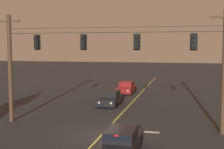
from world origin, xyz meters
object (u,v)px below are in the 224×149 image
object	(u,v)px
car_waiting_near_lane	(121,142)
car_oncoming_lead	(111,98)
car_oncoming_trailing	(126,88)
traffic_light_leftmost	(36,42)
traffic_light_centre	(137,42)
traffic_light_left_inner	(83,42)
traffic_light_right_inner	(194,42)

from	to	relation	value
car_waiting_near_lane	car_oncoming_lead	size ratio (longest dim) A/B	0.98
car_waiting_near_lane	car_oncoming_trailing	size ratio (longest dim) A/B	0.98
car_oncoming_lead	car_oncoming_trailing	xyz separation A→B (m)	(0.12, 7.93, 0.00)
car_oncoming_lead	traffic_light_leftmost	bearing A→B (deg)	-113.41
traffic_light_centre	car_oncoming_lead	xyz separation A→B (m)	(-3.78, 8.29, -5.36)
car_oncoming_lead	car_oncoming_trailing	bearing A→B (deg)	89.14
traffic_light_left_inner	traffic_light_right_inner	xyz separation A→B (m)	(7.55, 0.00, 0.00)
traffic_light_leftmost	traffic_light_centre	bearing A→B (deg)	0.00
traffic_light_right_inner	car_waiting_near_lane	bearing A→B (deg)	-126.06
traffic_light_leftmost	car_oncoming_lead	size ratio (longest dim) A/B	0.28
traffic_light_left_inner	traffic_light_right_inner	bearing A→B (deg)	0.00
traffic_light_leftmost	traffic_light_left_inner	distance (m)	3.56
traffic_light_centre	car_oncoming_trailing	bearing A→B (deg)	102.71
traffic_light_leftmost	traffic_light_left_inner	world-z (taller)	same
traffic_light_centre	car_oncoming_trailing	size ratio (longest dim) A/B	0.28
traffic_light_centre	traffic_light_right_inner	world-z (taller)	same
car_waiting_near_lane	traffic_light_centre	bearing A→B (deg)	89.95
traffic_light_leftmost	traffic_light_centre	world-z (taller)	same
traffic_light_left_inner	traffic_light_right_inner	distance (m)	7.55
car_oncoming_trailing	traffic_light_left_inner	bearing A→B (deg)	-90.53
traffic_light_left_inner	car_waiting_near_lane	size ratio (longest dim) A/B	0.28
traffic_light_leftmost	car_oncoming_trailing	size ratio (longest dim) A/B	0.28
traffic_light_left_inner	traffic_light_centre	distance (m)	3.81
traffic_light_left_inner	traffic_light_centre	size ratio (longest dim) A/B	1.00
traffic_light_centre	traffic_light_right_inner	size ratio (longest dim) A/B	1.00
car_oncoming_lead	traffic_light_right_inner	bearing A→B (deg)	-47.77
traffic_light_left_inner	traffic_light_right_inner	size ratio (longest dim) A/B	1.00
traffic_light_centre	car_oncoming_lead	distance (m)	10.57
traffic_light_left_inner	traffic_light_right_inner	world-z (taller)	same
traffic_light_left_inner	car_waiting_near_lane	bearing A→B (deg)	-53.54
traffic_light_right_inner	car_oncoming_trailing	size ratio (longest dim) A/B	0.28
traffic_light_left_inner	car_oncoming_lead	size ratio (longest dim) A/B	0.28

